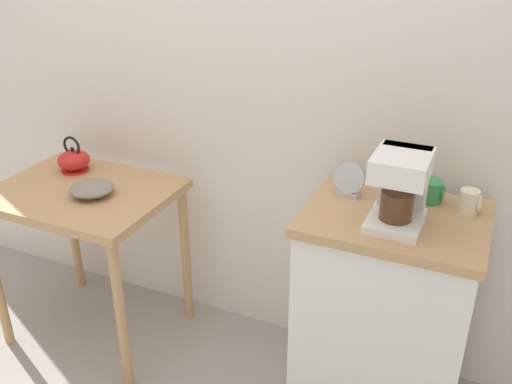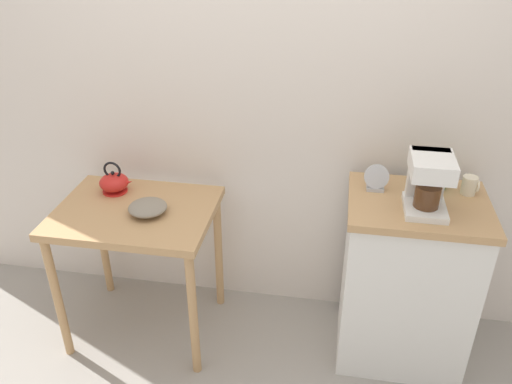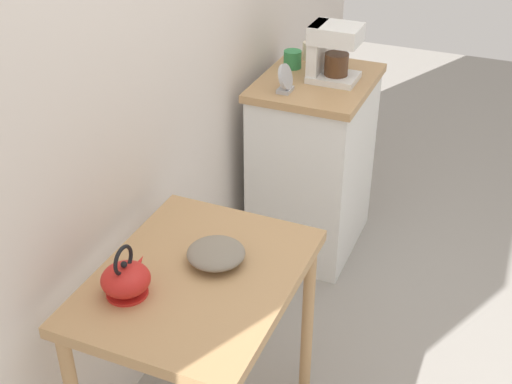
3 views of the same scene
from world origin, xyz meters
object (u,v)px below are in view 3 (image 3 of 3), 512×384
object	(u,v)px
bowl_stoneware	(216,253)
mug_tall_green	(293,59)
teakettle	(126,279)
mug_small_cream	(310,51)
coffee_maker	(330,50)
table_clock	(285,80)

from	to	relation	value
bowl_stoneware	mug_tall_green	distance (m)	1.40
teakettle	mug_small_cream	world-z (taller)	mug_small_cream
coffee_maker	mug_tall_green	distance (m)	0.24
teakettle	mug_tall_green	xyz separation A→B (m)	(1.61, 0.07, 0.13)
bowl_stoneware	table_clock	xyz separation A→B (m)	(1.08, 0.18, 0.16)
bowl_stoneware	coffee_maker	bearing A→B (deg)	1.78
table_clock	mug_tall_green	bearing A→B (deg)	14.11
teakettle	table_clock	size ratio (longest dim) A/B	1.44
coffee_maker	table_clock	size ratio (longest dim) A/B	2.04
bowl_stoneware	mug_small_cream	bearing A→B (deg)	7.97
teakettle	mug_tall_green	bearing A→B (deg)	2.48
bowl_stoneware	teakettle	distance (m)	0.30
teakettle	mug_tall_green	world-z (taller)	mug_tall_green
table_clock	bowl_stoneware	bearing A→B (deg)	-170.75
teakettle	table_clock	distance (m)	1.33
mug_small_cream	table_clock	size ratio (longest dim) A/B	0.69
table_clock	coffee_maker	bearing A→B (deg)	-32.98
coffee_maker	table_clock	xyz separation A→B (m)	(-0.21, 0.14, -0.09)
bowl_stoneware	mug_small_cream	world-z (taller)	mug_small_cream
mug_small_cream	table_clock	xyz separation A→B (m)	(-0.43, -0.04, 0.01)
coffee_maker	mug_small_cream	size ratio (longest dim) A/B	2.96
mug_tall_green	table_clock	bearing A→B (deg)	-165.89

